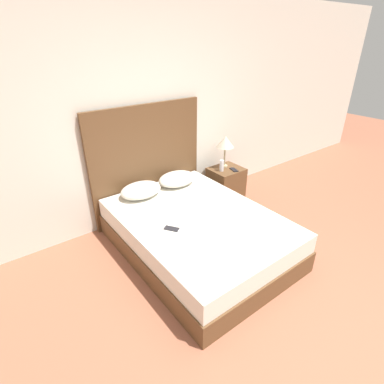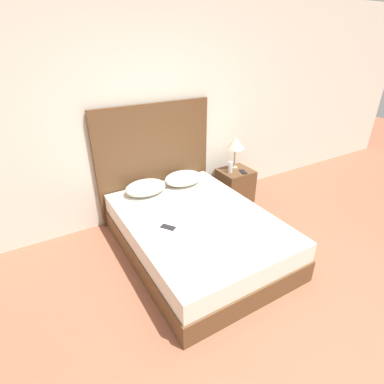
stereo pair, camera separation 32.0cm
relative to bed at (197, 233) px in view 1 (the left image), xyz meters
name	(u,v)px [view 1 (the left image)]	position (x,y,z in m)	size (l,w,h in m)	color
ground_plane	(321,341)	(0.07, -1.53, -0.23)	(16.00, 16.00, 0.00)	#9E5B42
wall_back	(147,114)	(0.07, 1.11, 1.12)	(10.00, 0.06, 2.70)	silver
bed	(197,233)	(0.00, 0.00, 0.00)	(1.48, 2.03, 0.46)	brown
headboard	(148,163)	(0.00, 1.04, 0.52)	(1.56, 0.05, 1.49)	brown
pillow_left	(141,190)	(-0.27, 0.77, 0.31)	(0.51, 0.38, 0.16)	silver
pillow_right	(177,179)	(0.27, 0.77, 0.31)	(0.51, 0.38, 0.16)	silver
phone_on_bed	(172,229)	(-0.37, -0.04, 0.24)	(0.14, 0.16, 0.01)	#232328
nightstand	(226,184)	(1.10, 0.72, 0.02)	(0.46, 0.41, 0.49)	brown
table_lamp	(225,142)	(1.13, 0.80, 0.63)	(0.25, 0.25, 0.46)	tan
phone_on_nightstand	(234,170)	(1.15, 0.62, 0.26)	(0.11, 0.16, 0.01)	black
toiletry_bottle	(222,166)	(0.99, 0.71, 0.34)	(0.06, 0.06, 0.16)	silver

